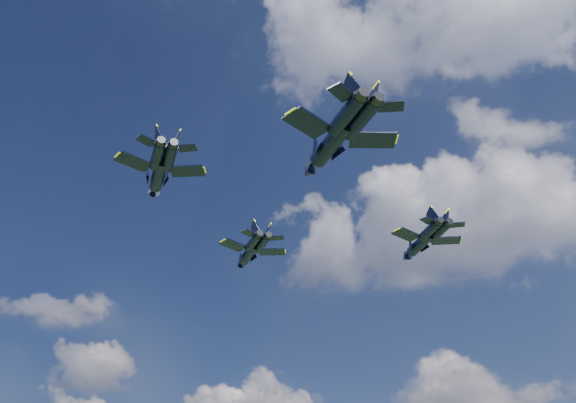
% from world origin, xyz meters
% --- Properties ---
extents(jet_lead, '(13.12, 12.30, 3.46)m').
position_xyz_m(jet_lead, '(-9.91, 18.29, 66.22)').
color(jet_lead, black).
extents(jet_left, '(13.39, 13.44, 3.65)m').
position_xyz_m(jet_left, '(-8.55, -7.66, 66.01)').
color(jet_left, black).
extents(jet_right, '(12.17, 12.46, 3.35)m').
position_xyz_m(jet_right, '(17.91, 20.53, 62.60)').
color(jet_right, black).
extents(jet_slot, '(16.54, 15.04, 4.31)m').
position_xyz_m(jet_slot, '(15.81, -7.13, 63.32)').
color(jet_slot, black).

